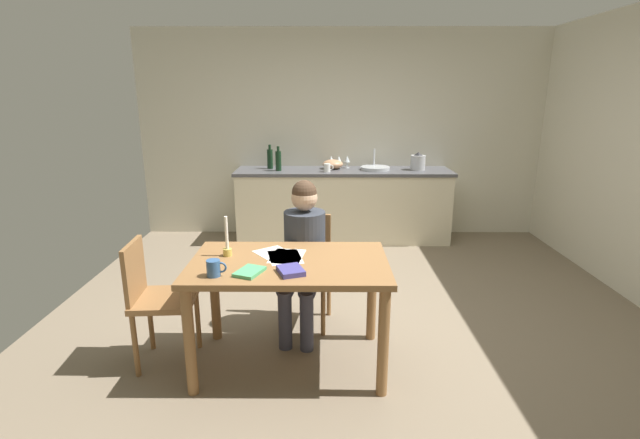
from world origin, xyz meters
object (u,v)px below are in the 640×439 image
Objects in this scene: candlestick at (227,245)px; bottle_vinegar at (278,160)px; book_magazine at (249,272)px; mixing_bowl at (333,164)px; dining_table at (289,277)px; stovetop_kettle at (418,162)px; wine_glass_near_sink at (347,159)px; bottle_oil at (270,158)px; coffee_mug at (214,268)px; chair_side_empty at (156,296)px; sink_unit at (375,168)px; wine_glass_by_kettle at (339,159)px; book_cookery at (291,271)px; wine_glass_back_left at (331,159)px; chair_at_table at (306,264)px; person_seated at (303,248)px; teacup_on_counter at (327,168)px.

bottle_vinegar is (0.10, 2.67, 0.19)m from candlestick.
book_magazine is 3.19m from mixing_bowl.
dining_table is 3.18m from stovetop_kettle.
bottle_oil is at bearing -176.40° from wine_glass_near_sink.
coffee_mug is 0.47× the size of mixing_bowl.
candlestick is at bearing 9.13° from chair_side_empty.
sink_unit is 1.21× the size of bottle_vinegar.
bottle_oil is at bearing -175.96° from wine_glass_by_kettle.
dining_table is 7.37× the size of book_cookery.
dining_table is 5.08× the size of mixing_bowl.
wine_glass_back_left is (0.65, 0.22, -0.02)m from bottle_vinegar.
chair_at_table is 3.20× the size of candlestick.
person_seated is 5.43× the size of stovetop_kettle.
bottle_oil reaches higher than coffee_mug.
dining_table is 6.80× the size of book_magazine.
book_magazine is 2.95m from teacup_on_counter.
coffee_mug is at bearing -30.19° from chair_side_empty.
person_seated is at bearing -98.05° from wine_glass_by_kettle.
wine_glass_back_left reaches higher than book_cookery.
chair_side_empty is 3.19m from mixing_bowl.
wine_glass_near_sink is at bearing 79.37° from chair_at_table.
book_magazine is (-0.23, -0.22, 0.13)m from dining_table.
chair_at_table is 4.59× the size of book_magazine.
chair_at_table is at bearing -109.56° from sink_unit.
stovetop_kettle is at bearing -0.45° from sink_unit.
book_magazine is at bearing 161.07° from book_cookery.
person_seated is 2.22m from teacup_on_counter.
wine_glass_by_kettle reaches higher than chair_side_empty.
coffee_mug is (-0.50, -0.76, 0.13)m from person_seated.
person_seated is at bearing 38.77° from candlestick.
bottle_vinegar reaches higher than stovetop_kettle.
mixing_bowl is 1.67× the size of wine_glass_back_left.
stovetop_kettle is (1.83, 3.10, 0.19)m from coffee_mug.
person_seated is 2.49m from sink_unit.
stovetop_kettle is 1.08m from wine_glass_back_left.
bottle_vinegar is at bearing -167.39° from mixing_bowl.
chair_at_table is 2.60m from stovetop_kettle.
mixing_bowl is 0.24m from teacup_on_counter.
chair_side_empty is 3.37m from sink_unit.
stovetop_kettle reaches higher than candlestick.
wine_glass_back_left is at bearing 75.44° from candlestick.
mixing_bowl is (0.26, 2.27, 0.46)m from chair_at_table.
bottle_oil reaches higher than wine_glass_near_sink.
candlestick reaches higher than chair_at_table.
mixing_bowl is 1.17× the size of stovetop_kettle.
stovetop_kettle is (1.72, 0.07, -0.03)m from bottle_vinegar.
wine_glass_back_left is at bearing 18.88° from bottle_vinegar.
dining_table is at bearing -98.06° from chair_at_table.
candlestick reaches higher than book_magazine.
mixing_bowl is at bearing 76.21° from coffee_mug.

